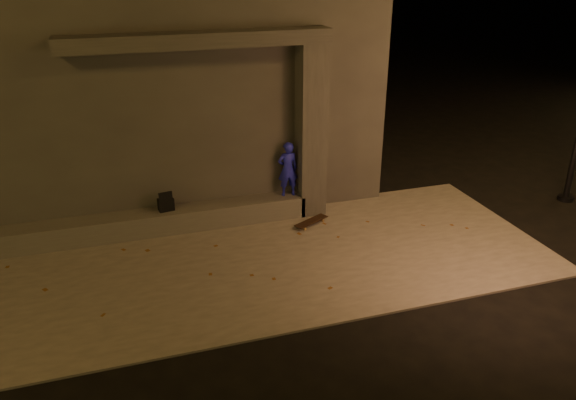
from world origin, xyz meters
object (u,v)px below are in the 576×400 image
object	(u,v)px
backpack	(166,203)
skateboarder	(288,169)
skateboard	(311,221)
column	(311,132)

from	to	relation	value
backpack	skateboarder	bearing A→B (deg)	-9.23
backpack	skateboard	xyz separation A→B (m)	(2.86, -0.65, -0.52)
column	backpack	size ratio (longest dim) A/B	8.46
skateboarder	backpack	bearing A→B (deg)	2.52
backpack	skateboard	world-z (taller)	backpack
column	skateboard	size ratio (longest dim) A/B	4.35
skateboarder	skateboard	bearing A→B (deg)	117.64
skateboarder	backpack	distance (m)	2.60
skateboard	column	bearing A→B (deg)	45.66
skateboarder	column	bearing A→B (deg)	-177.48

